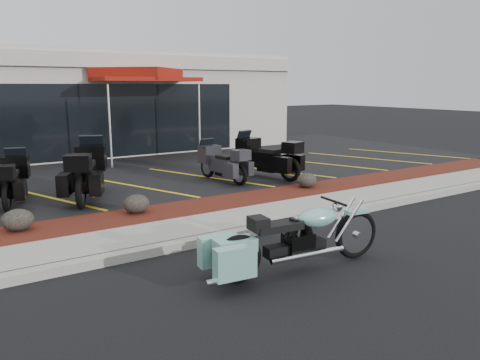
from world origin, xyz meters
TOP-DOWN VIEW (x-y plane):
  - ground at (0.00, 0.00)m, footprint 90.00×90.00m
  - curb at (0.00, 0.90)m, footprint 24.00×0.25m
  - sidewalk at (0.00, 1.60)m, footprint 24.00×1.20m
  - mulch_bed at (0.00, 2.80)m, footprint 24.00×1.20m
  - upper_lot at (0.00, 8.20)m, footprint 26.00×9.60m
  - dealership_building at (0.00, 14.47)m, footprint 18.00×8.16m
  - boulder_left at (-3.11, 2.97)m, footprint 0.56×0.47m
  - boulder_mid at (-0.88, 2.97)m, footprint 0.54×0.45m
  - boulder_right at (3.71, 2.95)m, footprint 0.54×0.45m
  - hero_cruiser at (1.30, -1.04)m, footprint 3.05×1.06m
  - touring_black_front at (-2.69, 5.93)m, footprint 1.31×2.15m
  - touring_black_mid at (-1.02, 5.53)m, footprint 1.82×2.58m
  - touring_grey at (2.20, 5.51)m, footprint 0.99×2.03m
  - touring_black_rear at (3.37, 5.36)m, footprint 1.45×2.40m
  - traffic_cone at (-0.32, 7.99)m, footprint 0.46×0.46m
  - popup_canopy at (2.03, 10.27)m, footprint 4.49×4.49m

SIDE VIEW (x-z plane):
  - ground at x=0.00m, z-range 0.00..0.00m
  - curb at x=0.00m, z-range 0.00..0.15m
  - sidewalk at x=0.00m, z-range 0.00..0.15m
  - upper_lot at x=0.00m, z-range 0.00..0.15m
  - mulch_bed at x=0.00m, z-range 0.00..0.16m
  - boulder_right at x=3.71m, z-range 0.16..0.54m
  - traffic_cone at x=-0.32m, z-range 0.15..0.55m
  - boulder_mid at x=-0.88m, z-range 0.16..0.55m
  - boulder_left at x=-3.11m, z-range 0.16..0.56m
  - hero_cruiser at x=1.30m, z-range 0.00..1.05m
  - touring_grey at x=2.20m, z-range 0.15..1.28m
  - touring_black_front at x=-2.69m, z-range 0.15..1.32m
  - touring_black_rear at x=3.37m, z-range 0.15..1.46m
  - touring_black_mid at x=-1.02m, z-range 0.15..1.55m
  - dealership_building at x=0.00m, z-range 0.01..4.01m
  - popup_canopy at x=2.03m, z-range 1.46..4.65m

